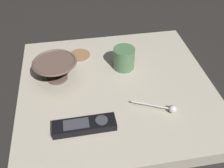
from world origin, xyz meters
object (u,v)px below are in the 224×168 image
Objects in this scene: cereal_bowl at (56,69)px; drink_coaster at (80,55)px; tv_remote_near at (85,125)px; teaspoon at (168,108)px; coffee_mug at (124,58)px.

drink_coaster is at bearing -125.55° from cereal_bowl.
cereal_bowl is 0.82× the size of tv_remote_near.
tv_remote_near is 0.37m from drink_coaster.
tv_remote_near reaches higher than teaspoon.
teaspoon is at bearing -174.98° from tv_remote_near.
coffee_mug is 0.19m from drink_coaster.
coffee_mug is 0.82× the size of teaspoon.
tv_remote_near is 2.27× the size of drink_coaster.
teaspoon is (-0.09, 0.25, -0.03)m from coffee_mug.
coffee_mug is at bearing -69.31° from teaspoon.
tv_remote_near is (0.27, 0.02, -0.00)m from teaspoon.
coffee_mug is at bearing -173.93° from cereal_bowl.
cereal_bowl is 1.15× the size of teaspoon.
cereal_bowl is 1.40× the size of coffee_mug.
teaspoon is 0.72× the size of tv_remote_near.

